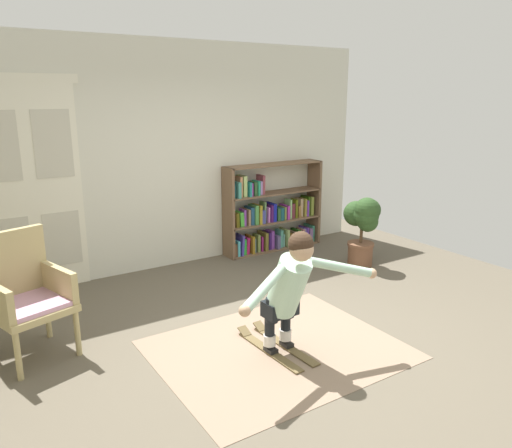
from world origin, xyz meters
The scene contains 9 objects.
ground_plane centered at (0.00, 0.00, 0.00)m, with size 7.20×7.20×0.00m, color brown.
back_wall centered at (0.00, 2.60, 1.45)m, with size 6.00×0.10×2.90m, color beige.
double_door centered at (-1.69, 2.54, 1.23)m, with size 1.22×0.05×2.45m.
rug centered at (-0.19, -0.12, 0.00)m, with size 2.12×1.72×0.01m, color #89715C.
bookshelf centered at (1.45, 2.39, 0.52)m, with size 1.55×0.30×1.27m.
wicker_chair centered at (-2.06, 1.01, 0.58)m, with size 0.75×0.75×1.10m.
potted_plant centered at (2.07, 1.12, 0.61)m, with size 0.37×0.55×0.95m.
skis_pair centered at (-0.19, -0.08, 0.02)m, with size 0.31×0.89×0.07m.
person_skier centered at (-0.18, -0.28, 0.68)m, with size 1.42×0.64×1.10m.
Camera 1 is at (-2.54, -3.41, 2.24)m, focal length 34.91 mm.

